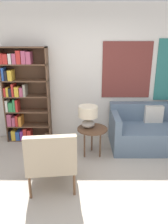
# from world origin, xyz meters

# --- Properties ---
(ground_plane) EXTENTS (14.00, 14.00, 0.00)m
(ground_plane) POSITION_xyz_m (0.00, 0.00, 0.00)
(ground_plane) COLOR #B2A899
(wall_back) EXTENTS (6.40, 0.08, 2.70)m
(wall_back) POSITION_xyz_m (0.06, 2.03, 1.35)
(wall_back) COLOR silver
(wall_back) RESTS_ON ground_plane
(bookshelf) EXTENTS (0.90, 0.30, 1.91)m
(bookshelf) POSITION_xyz_m (-1.22, 1.84, 0.95)
(bookshelf) COLOR brown
(bookshelf) RESTS_ON ground_plane
(armchair) EXTENTS (0.74, 0.69, 0.90)m
(armchair) POSITION_xyz_m (-0.41, 0.19, 0.51)
(armchair) COLOR brown
(armchair) RESTS_ON ground_plane
(couch) EXTENTS (1.72, 0.92, 0.81)m
(couch) POSITION_xyz_m (1.44, 1.54, 0.31)
(couch) COLOR slate
(couch) RESTS_ON ground_plane
(side_table) EXTENTS (0.54, 0.54, 0.53)m
(side_table) POSITION_xyz_m (0.19, 1.17, 0.48)
(side_table) COLOR brown
(side_table) RESTS_ON ground_plane
(table_lamp) EXTENTS (0.34, 0.34, 0.40)m
(table_lamp) POSITION_xyz_m (0.11, 1.22, 0.77)
(table_lamp) COLOR #A59E93
(table_lamp) RESTS_ON side_table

